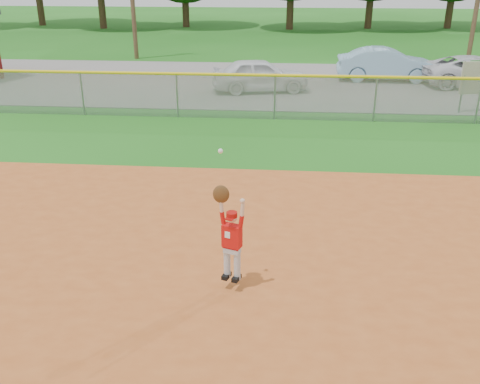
% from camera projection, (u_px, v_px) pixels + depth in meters
% --- Properties ---
extents(ground, '(120.00, 120.00, 0.00)m').
position_uv_depth(ground, '(259.00, 276.00, 9.14)').
color(ground, '#1C6216').
rests_on(ground, ground).
extents(parking_strip, '(44.00, 10.00, 0.03)m').
position_uv_depth(parking_strip, '(278.00, 83.00, 23.78)').
color(parking_strip, slate).
rests_on(parking_strip, ground).
extents(car_white_a, '(4.16, 2.28, 1.34)m').
position_uv_depth(car_white_a, '(260.00, 75.00, 21.90)').
color(car_white_a, white).
rests_on(car_white_a, parking_strip).
extents(car_blue, '(4.38, 1.62, 1.43)m').
position_uv_depth(car_blue, '(386.00, 64.00, 23.92)').
color(car_blue, '#8BB6D0').
rests_on(car_blue, parking_strip).
extents(car_white_b, '(4.75, 2.57, 1.26)m').
position_uv_depth(car_white_b, '(476.00, 71.00, 22.87)').
color(car_white_b, silver).
rests_on(car_white_b, parking_strip).
extents(outfield_fence, '(40.06, 0.10, 1.55)m').
position_uv_depth(outfield_fence, '(275.00, 94.00, 17.94)').
color(outfield_fence, gray).
rests_on(outfield_fence, ground).
extents(ballplayer, '(0.53, 0.32, 2.18)m').
position_uv_depth(ballplayer, '(230.00, 234.00, 8.36)').
color(ballplayer, silver).
rests_on(ballplayer, ground).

